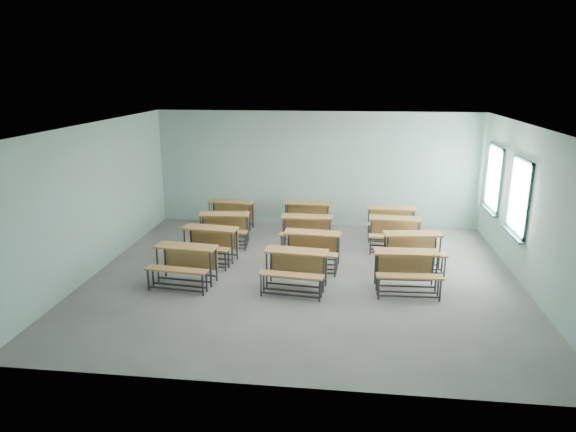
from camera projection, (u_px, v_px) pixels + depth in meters
The scene contains 13 objects.
room at pixel (308, 204), 10.55m from camera, with size 9.04×8.04×3.24m.
desk_unit_r0c0 at pixel (184, 259), 10.46m from camera, with size 1.34×0.97×0.79m.
desk_unit_r0c1 at pixel (295, 264), 10.20m from camera, with size 1.34×0.97×0.79m.
desk_unit_r0c2 at pixel (407, 265), 10.14m from camera, with size 1.30×0.90×0.79m.
desk_unit_r1c0 at pixel (209, 240), 11.71m from camera, with size 1.36×1.00×0.79m.
desk_unit_r1c1 at pixel (312, 245), 11.37m from camera, with size 1.32×0.93×0.79m.
desk_unit_r1c2 at pixel (413, 246), 11.29m from camera, with size 1.35×0.98×0.79m.
desk_unit_r2c0 at pixel (224, 224), 12.87m from camera, with size 1.33×0.96×0.79m.
desk_unit_r2c1 at pixel (307, 227), 12.64m from camera, with size 1.28×0.87×0.79m.
desk_unit_r2c2 at pixel (395, 229), 12.49m from camera, with size 1.30×0.90×0.79m.
desk_unit_r3c0 at pixel (230, 211), 14.13m from camera, with size 1.33×0.96×0.79m.
desk_unit_r3c1 at pixel (307, 212), 13.98m from camera, with size 1.27×0.86×0.79m.
desk_unit_r3c2 at pixel (391, 218), 13.45m from camera, with size 1.27×0.86×0.79m.
Camera 1 is at (0.88, -10.17, 4.20)m, focal length 32.00 mm.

